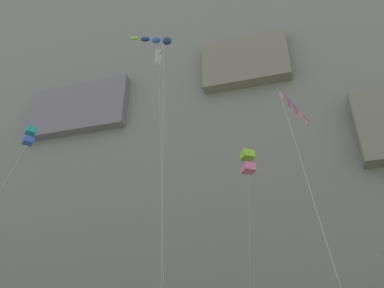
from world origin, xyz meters
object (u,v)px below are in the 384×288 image
at_px(kite_box_low_center, 248,162).
at_px(kite_banner_upper_mid, 302,136).
at_px(kite_box_far_right, 29,137).
at_px(kite_windsock_mid_left, 157,41).
at_px(kite_diamond_high_left, 159,62).

distance_m(kite_box_low_center, kite_banner_upper_mid, 20.86).
bearing_deg(kite_box_far_right, kite_windsock_mid_left, 4.90).
bearing_deg(kite_diamond_high_left, kite_banner_upper_mid, -49.84).
bearing_deg(kite_box_far_right, kite_box_low_center, 39.97).
height_order(kite_box_low_center, kite_windsock_mid_left, kite_windsock_mid_left).
relative_size(kite_windsock_mid_left, kite_banner_upper_mid, 1.98).
distance_m(kite_banner_upper_mid, kite_diamond_high_left, 27.27).
height_order(kite_box_far_right, kite_diamond_high_left, kite_diamond_high_left).
xyz_separation_m(kite_box_low_center, kite_banner_upper_mid, (4.33, -18.17, -9.29)).
height_order(kite_windsock_mid_left, kite_box_far_right, kite_windsock_mid_left).
bearing_deg(kite_box_far_right, kite_banner_upper_mid, -18.59).
bearing_deg(kite_box_low_center, kite_diamond_high_left, -152.93).
xyz_separation_m(kite_box_far_right, kite_diamond_high_left, (6.54, 8.00, 12.89)).
bearing_deg(kite_banner_upper_mid, kite_windsock_mid_left, 143.27).
xyz_separation_m(kite_box_low_center, kite_diamond_high_left, (-7.69, -3.93, 10.61)).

